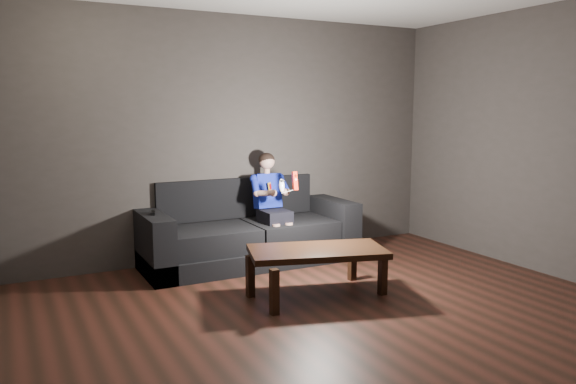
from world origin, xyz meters
TOP-DOWN VIEW (x-y plane):
  - floor at (0.00, 0.00)m, footprint 5.00×5.00m
  - back_wall at (0.00, 2.50)m, footprint 5.00×0.04m
  - sofa at (-0.02, 2.20)m, footprint 2.33×1.01m
  - child at (0.24, 2.13)m, footprint 0.43×0.53m
  - wii_remote_red at (0.32, 1.73)m, footprint 0.05×0.07m
  - nunchuk_white at (0.17, 1.73)m, footprint 0.08×0.10m
  - wii_remote_black at (-1.07, 2.12)m, footprint 0.08×0.17m
  - coffee_table at (0.08, 0.84)m, footprint 1.32×0.92m

SIDE VIEW (x-z plane):
  - floor at x=0.00m, z-range 0.00..0.00m
  - sofa at x=-0.02m, z-range -0.16..0.74m
  - coffee_table at x=0.08m, z-range 0.16..0.60m
  - wii_remote_black at x=-1.07m, z-range 0.63..0.67m
  - child at x=0.24m, z-range 0.20..1.25m
  - nunchuk_white at x=0.17m, z-range 0.82..0.97m
  - wii_remote_red at x=0.32m, z-range 0.83..1.03m
  - back_wall at x=0.00m, z-range 0.00..2.70m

